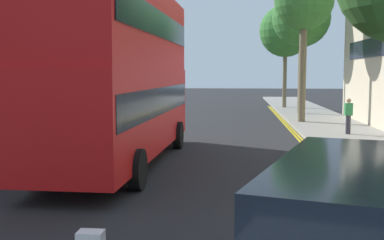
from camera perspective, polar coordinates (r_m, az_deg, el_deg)
name	(u,v)px	position (r m, az deg, el deg)	size (l,w,h in m)	color
sidewalk_left	(10,153)	(18.36, -20.77, -3.65)	(4.00, 80.00, 0.14)	gray
kerb_line_outer	(333,172)	(14.81, 16.43, -5.93)	(0.10, 56.00, 0.01)	yellow
kerb_line_inner	(328,172)	(14.78, 15.82, -5.94)	(0.10, 56.00, 0.01)	yellow
double_decker_bus_away	(123,69)	(15.35, -8.24, 6.01)	(3.01, 10.87, 5.64)	red
pedestrian_far	(348,116)	(22.84, 18.08, 0.51)	(0.34, 0.22, 1.62)	#2D2D38
street_tree_near	(304,2)	(28.25, 13.16, 13.49)	(3.32, 3.32, 8.48)	#6B6047
street_tree_mid	(286,31)	(39.56, 11.05, 10.31)	(4.15, 4.15, 8.17)	#6B6047
street_tree_distant	(301,18)	(33.95, 12.85, 11.70)	(3.93, 3.93, 8.44)	#6B6047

